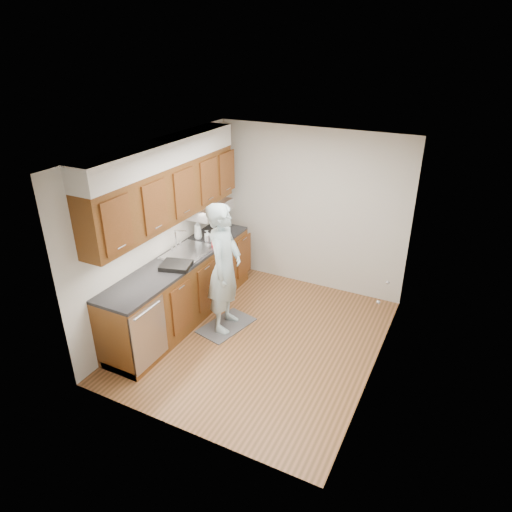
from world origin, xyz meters
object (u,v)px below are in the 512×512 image
at_px(soap_bottle_a, 198,229).
at_px(soda_can, 214,244).
at_px(soap_bottle_b, 207,236).
at_px(dish_rack, 176,265).
at_px(person, 224,260).
at_px(steel_can, 208,239).
at_px(soap_bottle_c, 216,234).

bearing_deg(soap_bottle_a, soda_can, -26.19).
distance_m(soap_bottle_a, soap_bottle_b, 0.20).
bearing_deg(soap_bottle_b, dish_rack, -84.86).
relative_size(person, steel_can, 18.48).
bearing_deg(soap_bottle_b, soap_bottle_a, 170.03).
relative_size(person, soap_bottle_a, 6.77).
height_order(person, soap_bottle_b, person).
height_order(soda_can, steel_can, soda_can).
height_order(soap_bottle_a, steel_can, soap_bottle_a).
bearing_deg(soap_bottle_c, person, -51.95).
height_order(soap_bottle_b, steel_can, soap_bottle_b).
relative_size(soap_bottle_b, steel_can, 1.59).
xyz_separation_m(soda_can, steel_can, (-0.17, 0.12, -0.00)).
relative_size(soda_can, dish_rack, 0.31).
distance_m(soap_bottle_c, steel_can, 0.17).
height_order(soap_bottle_c, soda_can, soap_bottle_c).
xyz_separation_m(person, steel_can, (-0.59, 0.54, -0.03)).
relative_size(soda_can, steel_can, 1.06).
bearing_deg(soap_bottle_c, soap_bottle_a, -159.35).
relative_size(person, soap_bottle_c, 12.47).
xyz_separation_m(soap_bottle_c, soda_can, (0.13, -0.28, -0.02)).
bearing_deg(dish_rack, steel_can, 77.52).
bearing_deg(steel_can, soap_bottle_b, 130.25).
relative_size(soap_bottle_a, steel_can, 2.73).
bearing_deg(soap_bottle_c, soap_bottle_b, -117.81).
bearing_deg(soda_can, soap_bottle_a, 153.81).
xyz_separation_m(person, soap_bottle_b, (-0.62, 0.58, -0.00)).
distance_m(soda_can, dish_rack, 0.75).
height_order(soap_bottle_a, dish_rack, soap_bottle_a).
height_order(person, soda_can, person).
bearing_deg(soda_can, soap_bottle_c, 114.99).
relative_size(soap_bottle_a, soda_can, 2.58).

